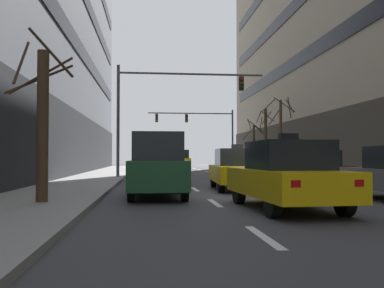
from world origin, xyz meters
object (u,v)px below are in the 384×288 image
object	(u,v)px
traffic_signal_0	(163,100)
street_tree_3	(266,139)
car_driving_1	(156,166)
traffic_signal_1	(203,126)
car_parked_2	(315,169)
street_tree_2	(281,131)
taxi_driving_3	(237,170)
pedestrian_1	(312,160)
taxi_driving_0	(181,160)
street_tree_1	(254,144)
car_driving_2	(157,165)
street_tree_0	(42,120)
taxi_driving_4	(286,176)

from	to	relation	value
traffic_signal_0	street_tree_3	size ratio (longest dim) A/B	1.72
car_driving_1	traffic_signal_1	xyz separation A→B (m)	(5.21, 22.39, 3.70)
traffic_signal_1	street_tree_3	xyz separation A→B (m)	(4.07, -9.09, -1.71)
car_parked_2	street_tree_2	distance (m)	12.56
car_parked_2	street_tree_3	bearing A→B (deg)	81.57
car_driving_1	taxi_driving_3	bearing A→B (deg)	-54.75
taxi_driving_3	pedestrian_1	size ratio (longest dim) A/B	2.65
taxi_driving_0	taxi_driving_3	distance (m)	27.79
traffic_signal_1	street_tree_3	distance (m)	10.11
taxi_driving_3	car_parked_2	size ratio (longest dim) A/B	1.04
street_tree_1	street_tree_3	bearing A→B (deg)	-90.21
street_tree_1	pedestrian_1	bearing A→B (deg)	-88.13
street_tree_1	car_driving_2	bearing A→B (deg)	-111.13
car_driving_2	car_driving_1	bearing A→B (deg)	89.27
traffic_signal_1	car_parked_2	bearing A→B (deg)	-86.16
car_driving_2	taxi_driving_3	xyz separation A→B (m)	(3.17, 2.76, -0.22)
traffic_signal_1	street_tree_0	distance (m)	32.94
car_driving_2	taxi_driving_3	size ratio (longest dim) A/B	0.97
car_driving_1	street_tree_0	world-z (taller)	street_tree_0
pedestrian_1	taxi_driving_0	bearing A→B (deg)	109.48
street_tree_2	car_driving_1	bearing A→B (deg)	-134.97
taxi_driving_4	street_tree_3	size ratio (longest dim) A/B	0.89
taxi_driving_4	pedestrian_1	xyz separation A→B (m)	(6.73, 15.03, 0.27)
car_parked_2	pedestrian_1	distance (m)	7.79
taxi_driving_0	car_driving_2	world-z (taller)	taxi_driving_0
car_driving_1	taxi_driving_3	xyz separation A→B (m)	(3.08, -4.35, -0.03)
car_driving_2	taxi_driving_4	distance (m)	4.64
car_parked_2	traffic_signal_0	size ratio (longest dim) A/B	0.48
car_parked_2	traffic_signal_0	bearing A→B (deg)	131.78
street_tree_1	car_parked_2	bearing A→B (deg)	-96.85
traffic_signal_0	traffic_signal_1	distance (m)	18.59
car_driving_2	traffic_signal_1	world-z (taller)	traffic_signal_1
taxi_driving_4	traffic_signal_0	distance (m)	15.70
taxi_driving_0	traffic_signal_0	bearing A→B (deg)	-97.62
car_driving_1	traffic_signal_0	size ratio (longest dim) A/B	0.51
taxi_driving_3	taxi_driving_4	size ratio (longest dim) A/B	0.96
taxi_driving_3	traffic_signal_0	distance (m)	9.96
taxi_driving_0	street_tree_1	world-z (taller)	street_tree_1
street_tree_0	street_tree_3	bearing A→B (deg)	61.33
car_driving_1	street_tree_0	distance (m)	10.00
pedestrian_1	street_tree_1	bearing A→B (deg)	91.87
traffic_signal_0	traffic_signal_1	bearing A→B (deg)	75.18
street_tree_0	car_driving_1	bearing A→B (deg)	71.60
taxi_driving_4	traffic_signal_0	world-z (taller)	traffic_signal_0
taxi_driving_4	car_parked_2	world-z (taller)	taxi_driving_4
traffic_signal_1	taxi_driving_0	bearing A→B (deg)	154.58
car_parked_2	street_tree_3	xyz separation A→B (m)	(2.38, 16.09, 2.04)
taxi_driving_0	car_parked_2	xyz separation A→B (m)	(3.90, -26.23, -0.24)
taxi_driving_4	car_parked_2	bearing A→B (deg)	63.28
taxi_driving_0	street_tree_0	xyz separation A→B (m)	(-6.12, -32.84, 1.23)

